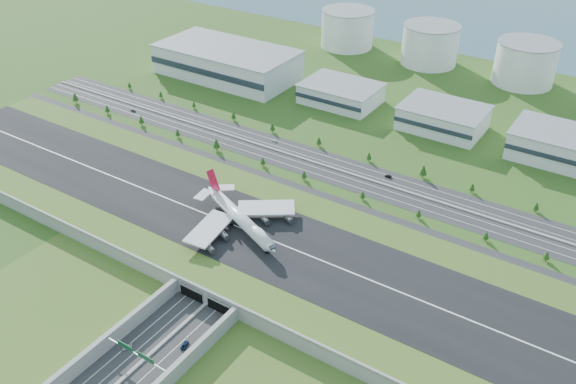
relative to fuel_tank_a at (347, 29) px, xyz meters
The scene contains 20 objects.
ground 332.88m from the fuel_tank_a, 68.84° to the right, with size 1200.00×1200.00×0.00m, color #295019.
airfield_deck 332.76m from the fuel_tank_a, 68.84° to the right, with size 520.00×100.00×9.20m.
underpass_road 426.88m from the fuel_tank_a, 73.66° to the right, with size 38.80×120.40×8.00m.
sign_gantry_near 422.58m from the fuel_tank_a, 73.50° to the right, with size 38.70×0.70×9.80m.
north_expressway 246.84m from the fuel_tank_a, 60.83° to the right, with size 560.00×36.00×0.12m, color #28282B.
tree_row 253.88m from the fuel_tank_a, 57.66° to the right, with size 498.92×48.73×8.46m.
hangar_west 134.72m from the fuel_tank_a, 111.80° to the right, with size 120.00×60.00×25.00m, color silver.
hangar_mid_a 134.54m from the fuel_tank_a, 63.43° to the right, with size 58.00×42.00×15.00m, color silver.
hangar_mid_b 188.43m from the fuel_tank_a, 39.61° to the right, with size 58.00×42.00×17.00m, color silver.
hangar_mid_c 255.13m from the fuel_tank_a, 28.07° to the right, with size 58.00×42.00×19.00m, color silver.
fuel_tank_a is the anchor object (origin of this frame).
fuel_tank_b 85.00m from the fuel_tank_a, ahead, with size 50.00×50.00×35.00m, color silver.
fuel_tank_c 170.00m from the fuel_tank_a, ahead, with size 50.00×50.00×35.00m, color silver.
bay_water 208.82m from the fuel_tank_a, 54.78° to the left, with size 1200.00×260.00×0.06m, color #395D6D.
boeing_747 325.98m from the fuel_tank_a, 71.64° to the right, with size 68.51×63.35×22.55m.
car_0 415.51m from the fuel_tank_a, 74.78° to the right, with size 1.98×4.93×1.68m, color #B5B5BA.
car_2 407.18m from the fuel_tank_a, 71.46° to the right, with size 2.45×5.31×1.48m, color #0B193A.
car_4 233.76m from the fuel_tank_a, 106.56° to the right, with size 1.98×4.92×1.67m, color #56565B.
car_5 250.13m from the fuel_tank_a, 55.28° to the right, with size 1.57×4.50×1.48m, color black.
car_7 211.90m from the fuel_tank_a, 75.41° to the right, with size 1.85×4.55×1.32m, color white.
Camera 1 is at (151.27, -209.36, 202.03)m, focal length 38.00 mm.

